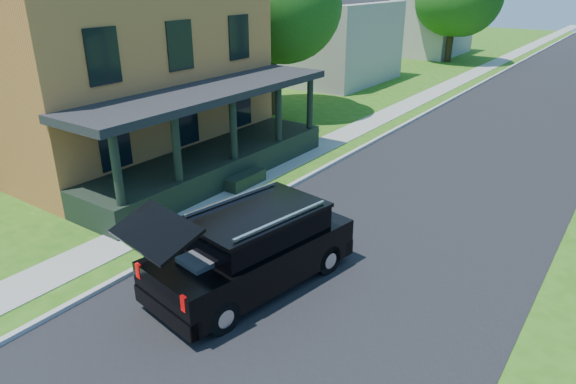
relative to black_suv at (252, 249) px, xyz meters
The scene contains 10 objects.
ground 2.28m from the black_suv, 46.58° to the right, with size 140.00×140.00×0.00m, color #2A5B12.
street 18.56m from the black_suv, 85.56° to the left, with size 8.00×120.00×0.02m, color black.
curb 18.69m from the black_suv, 98.05° to the left, with size 0.15×120.00×0.12m, color #A4A59F.
sidewalk 18.97m from the black_suv, 102.70° to the left, with size 1.30×120.00×0.03m, color gray.
front_walk 9.27m from the black_suv, 150.93° to the left, with size 6.50×1.20×0.03m, color gray.
main_house 12.86m from the black_suv, 158.50° to the left, with size 15.56×15.56×10.10m.
neighbor_house_mid 25.73m from the black_suv, 118.22° to the left, with size 12.78×12.78×8.30m.
neighbor_house_far 40.46m from the black_suv, 107.41° to the left, with size 12.78×12.78×8.30m.
black_suv is the anchor object (origin of this frame).
tree_left_mid 16.39m from the black_suv, 125.20° to the left, with size 6.15×6.21×8.30m.
Camera 1 is at (5.01, -6.21, 6.53)m, focal length 32.00 mm.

